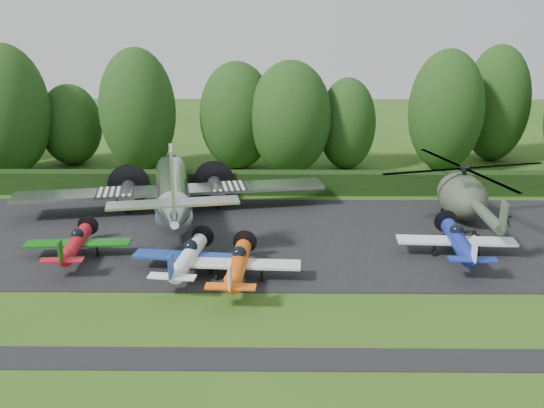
{
  "coord_description": "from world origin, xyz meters",
  "views": [
    {
      "loc": [
        3.12,
        -31.04,
        15.92
      ],
      "look_at": [
        2.7,
        10.23,
        2.5
      ],
      "focal_mm": 40.0,
      "sensor_mm": 36.0,
      "label": 1
    }
  ],
  "objects_px": {
    "transport_plane": "(171,191)",
    "light_plane_red": "(76,243)",
    "light_plane_blue": "(458,241)",
    "helicopter": "(463,192)",
    "light_plane_orange": "(238,264)",
    "light_plane_white": "(188,257)"
  },
  "relations": [
    {
      "from": "transport_plane",
      "to": "light_plane_red",
      "type": "relative_size",
      "value": 3.4
    },
    {
      "from": "light_plane_blue",
      "to": "helicopter",
      "type": "height_order",
      "value": "helicopter"
    },
    {
      "from": "transport_plane",
      "to": "light_plane_orange",
      "type": "relative_size",
      "value": 3.14
    },
    {
      "from": "transport_plane",
      "to": "light_plane_red",
      "type": "height_order",
      "value": "transport_plane"
    },
    {
      "from": "light_plane_red",
      "to": "light_plane_orange",
      "type": "relative_size",
      "value": 0.92
    },
    {
      "from": "light_plane_white",
      "to": "light_plane_orange",
      "type": "distance_m",
      "value": 3.41
    },
    {
      "from": "light_plane_orange",
      "to": "light_plane_white",
      "type": "bearing_deg",
      "value": 155.91
    },
    {
      "from": "light_plane_orange",
      "to": "helicopter",
      "type": "xyz_separation_m",
      "value": [
        16.65,
        11.31,
        1.14
      ]
    },
    {
      "from": "light_plane_white",
      "to": "helicopter",
      "type": "distance_m",
      "value": 22.27
    },
    {
      "from": "light_plane_red",
      "to": "light_plane_orange",
      "type": "distance_m",
      "value": 11.5
    },
    {
      "from": "transport_plane",
      "to": "helicopter",
      "type": "xyz_separation_m",
      "value": [
        22.63,
        -0.65,
        0.12
      ]
    },
    {
      "from": "light_plane_red",
      "to": "transport_plane",
      "type": "bearing_deg",
      "value": 63.53
    },
    {
      "from": "light_plane_white",
      "to": "helicopter",
      "type": "bearing_deg",
      "value": 19.77
    },
    {
      "from": "light_plane_red",
      "to": "light_plane_blue",
      "type": "distance_m",
      "value": 25.25
    },
    {
      "from": "light_plane_orange",
      "to": "light_plane_red",
      "type": "bearing_deg",
      "value": 159.12
    },
    {
      "from": "light_plane_orange",
      "to": "helicopter",
      "type": "distance_m",
      "value": 20.15
    },
    {
      "from": "light_plane_orange",
      "to": "light_plane_blue",
      "type": "relative_size",
      "value": 0.96
    },
    {
      "from": "transport_plane",
      "to": "light_plane_white",
      "type": "height_order",
      "value": "transport_plane"
    },
    {
      "from": "light_plane_white",
      "to": "helicopter",
      "type": "height_order",
      "value": "helicopter"
    },
    {
      "from": "helicopter",
      "to": "light_plane_blue",
      "type": "bearing_deg",
      "value": -107.22
    },
    {
      "from": "transport_plane",
      "to": "light_plane_white",
      "type": "bearing_deg",
      "value": -64.82
    },
    {
      "from": "transport_plane",
      "to": "helicopter",
      "type": "bearing_deg",
      "value": 8.87
    }
  ]
}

